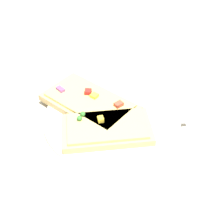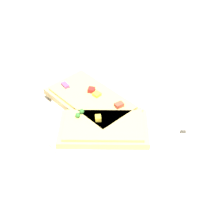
% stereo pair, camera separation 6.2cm
% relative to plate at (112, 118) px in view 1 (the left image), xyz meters
% --- Properties ---
extents(ground_plane, '(4.00, 4.00, 0.00)m').
position_rel_plate_xyz_m(ground_plane, '(0.00, 0.00, -0.01)').
color(ground_plane, '#BCB29E').
extents(plate, '(0.27, 0.27, 0.01)m').
position_rel_plate_xyz_m(plate, '(0.00, 0.00, 0.00)').
color(plate, white).
rests_on(plate, ground).
extents(fork, '(0.19, 0.08, 0.01)m').
position_rel_plate_xyz_m(fork, '(-0.03, -0.01, 0.01)').
color(fork, silver).
rests_on(fork, plate).
extents(knife, '(0.20, 0.09, 0.01)m').
position_rel_plate_xyz_m(knife, '(-0.04, 0.05, 0.01)').
color(knife, silver).
rests_on(knife, plate).
extents(pizza_slice_main, '(0.17, 0.22, 0.03)m').
position_rel_plate_xyz_m(pizza_slice_main, '(0.03, -0.05, 0.02)').
color(pizza_slice_main, tan).
rests_on(pizza_slice_main, plate).
extents(pizza_slice_corner, '(0.19, 0.15, 0.03)m').
position_rel_plate_xyz_m(pizza_slice_corner, '(0.03, 0.04, 0.02)').
color(pizza_slice_corner, tan).
rests_on(pizza_slice_corner, plate).
extents(crumb_scatter, '(0.08, 0.06, 0.01)m').
position_rel_plate_xyz_m(crumb_scatter, '(-0.03, 0.01, 0.01)').
color(crumb_scatter, tan).
rests_on(crumb_scatter, plate).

